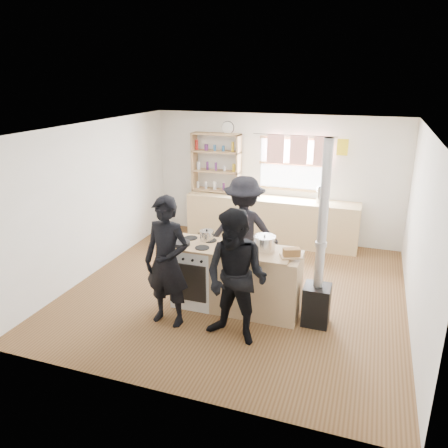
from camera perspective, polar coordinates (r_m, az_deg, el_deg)
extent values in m
cube|color=brown|center=(6.95, 1.75, -8.56)|extent=(5.00, 5.00, 0.01)
cube|color=tan|center=(8.76, 6.13, 0.51)|extent=(3.40, 0.55, 0.90)
cube|color=tan|center=(9.05, -1.01, 4.44)|extent=(1.00, 0.28, 0.03)
cube|color=tan|center=(8.96, -1.03, 6.92)|extent=(1.00, 0.28, 0.03)
cube|color=tan|center=(8.89, -1.04, 9.44)|extent=(1.00, 0.28, 0.03)
cube|color=tan|center=(8.84, -1.05, 11.68)|extent=(1.00, 0.28, 0.03)
cube|color=tan|center=(9.10, -3.90, 8.12)|extent=(0.04, 0.28, 1.20)
cube|color=tan|center=(8.78, 1.94, 7.75)|extent=(0.04, 0.28, 1.20)
cylinder|color=silver|center=(8.44, 12.34, 3.71)|extent=(0.10, 0.10, 0.30)
cube|color=silver|center=(6.42, -3.55, -6.48)|extent=(0.60, 0.60, 0.90)
cube|color=tan|center=(6.16, 4.28, -7.65)|extent=(1.20, 0.60, 0.90)
cube|color=tan|center=(6.09, 0.28, -3.14)|extent=(1.84, 0.64, 0.03)
cylinder|color=black|center=(6.18, -5.67, -2.50)|extent=(0.28, 0.28, 0.05)
cylinder|color=#2F5F20|center=(6.17, -5.67, -2.37)|extent=(0.24, 0.24, 0.02)
cube|color=silver|center=(6.03, 1.08, -2.88)|extent=(0.38, 0.29, 0.06)
cube|color=brown|center=(6.02, 1.08, -2.72)|extent=(0.32, 0.25, 0.02)
cylinder|color=silver|center=(6.30, -2.26, -1.56)|extent=(0.20, 0.20, 0.14)
cylinder|color=silver|center=(6.28, -2.27, -0.93)|extent=(0.20, 0.20, 0.01)
sphere|color=black|center=(6.27, -2.27, -0.81)|extent=(0.03, 0.03, 0.03)
cylinder|color=silver|center=(5.97, 5.30, -2.56)|extent=(0.29, 0.29, 0.19)
cylinder|color=silver|center=(5.93, 5.33, -1.66)|extent=(0.30, 0.30, 0.01)
sphere|color=black|center=(5.93, 5.34, -1.53)|extent=(0.03, 0.03, 0.03)
cube|color=tan|center=(5.82, 8.79, -4.20)|extent=(0.34, 0.29, 0.02)
cube|color=olive|center=(5.79, 8.82, -3.65)|extent=(0.25, 0.19, 0.10)
cube|color=black|center=(6.08, 11.97, -10.28)|extent=(0.35, 0.35, 0.55)
cylinder|color=#ADADB2|center=(5.59, 12.83, 0.99)|extent=(0.12, 0.12, 1.95)
imported|color=black|center=(5.77, -7.47, -4.94)|extent=(0.68, 0.47, 1.77)
imported|color=black|center=(5.35, 1.61, -7.06)|extent=(0.95, 0.80, 1.72)
imported|color=black|center=(6.89, 2.62, -0.85)|extent=(1.22, 0.84, 1.74)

